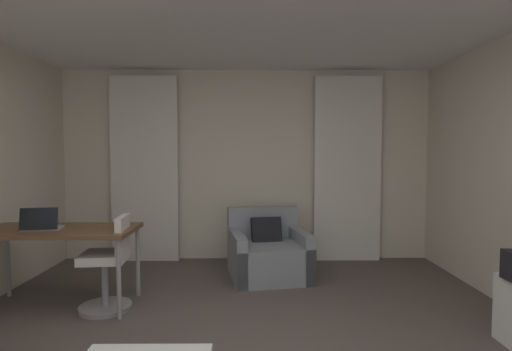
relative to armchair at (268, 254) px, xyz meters
name	(u,v)px	position (x,y,z in m)	size (l,w,h in m)	color
wall_window	(246,165)	(-0.27, 0.86, 1.03)	(5.12, 0.06, 2.60)	beige
curtain_left_panel	(145,169)	(-1.65, 0.73, 0.98)	(0.90, 0.06, 2.50)	silver
curtain_right_panel	(347,169)	(1.10, 0.73, 0.98)	(0.90, 0.06, 2.50)	silver
armchair	(268,254)	(0.00, 0.00, 0.00)	(1.02, 0.99, 0.79)	gray
desk	(58,235)	(-2.02, -0.91, 0.42)	(1.42, 0.68, 0.75)	brown
desk_chair	(109,268)	(-1.53, -0.98, 0.12)	(0.48, 0.48, 0.88)	gray
laptop	(42,225)	(-2.13, -1.00, 0.53)	(0.36, 0.30, 0.22)	#ADADB2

